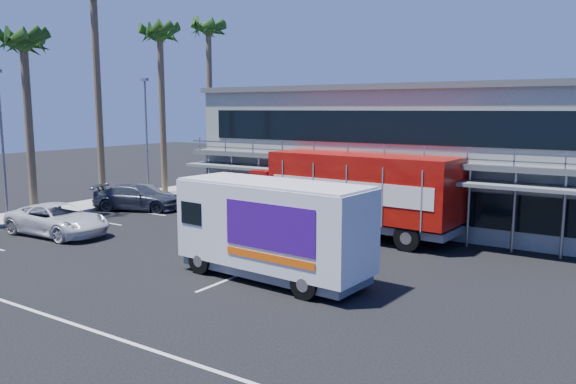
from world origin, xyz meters
The scene contains 13 objects.
ground centered at (0.00, 0.00, 0.00)m, with size 120.00×120.00×0.00m, color black.
building centered at (3.00, 14.94, 3.66)m, with size 22.40×12.00×7.30m.
curb_strip centered at (-15.00, 6.00, 0.08)m, with size 3.00×32.00×0.16m, color #A5A399.
palm_c centered at (-14.90, 3.00, 9.21)m, with size 2.80×2.80×10.75m.
palm_e centered at (-14.70, 13.00, 10.57)m, with size 2.80×2.80×12.25m.
palm_f centered at (-15.10, 18.50, 11.47)m, with size 2.80×2.80×13.25m.
light_pole_near centered at (-14.20, 1.00, 4.50)m, with size 0.50×0.25×8.09m.
light_pole_far centered at (-14.20, 11.00, 4.50)m, with size 0.50×0.25×8.09m.
red_truck centered at (2.19, 8.55, 2.19)m, with size 11.94×3.50×3.97m.
white_van centered at (3.30, 0.66, 1.88)m, with size 7.40×2.97×3.54m.
parked_car_c centered at (-9.50, 0.80, 0.76)m, with size 2.53×5.49×1.52m, color silver.
parked_car_d centered at (-11.53, 7.60, 0.77)m, with size 2.15×5.28×1.53m, color #303540.
parked_car_e centered at (-12.50, 9.20, 0.70)m, with size 1.65×4.10×1.40m, color gray.
Camera 1 is at (14.49, -15.40, 6.09)m, focal length 35.00 mm.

